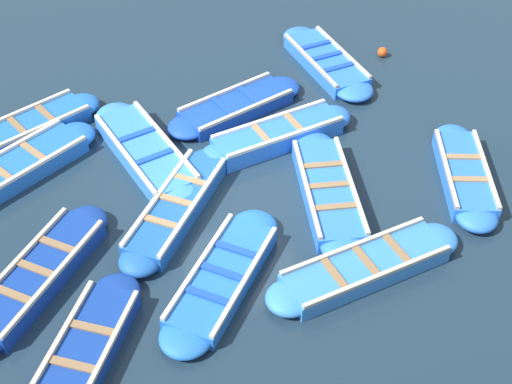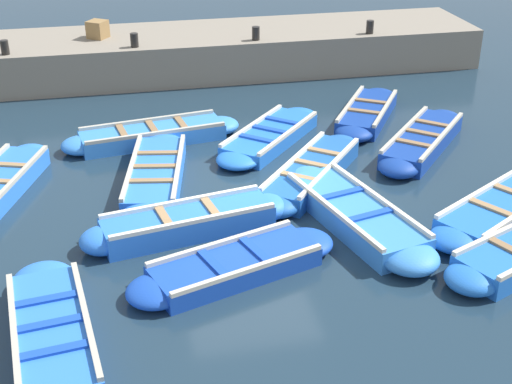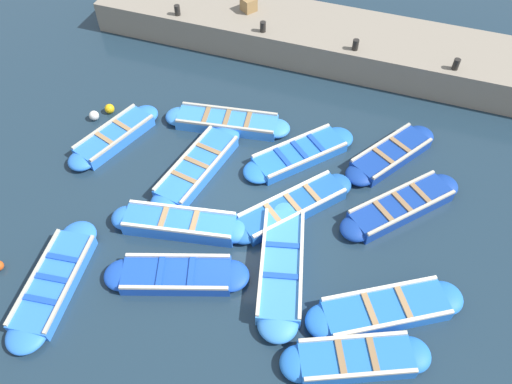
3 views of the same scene
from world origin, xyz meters
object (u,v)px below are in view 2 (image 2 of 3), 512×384
Objects in this scene: boat_centre at (235,266)px; boat_bow_out at (355,214)px; boat_tucked at (312,172)px; boat_drifting at (367,113)px; boat_mid_row at (502,210)px; boat_outer_right at (270,136)px; bollard_mid_north at (134,40)px; boat_far_corner at (156,175)px; bollard_mid_south at (256,33)px; wooden_crate at (98,29)px; boat_near_quay at (422,141)px; boat_end_of_row at (52,334)px; boat_outer_left at (188,223)px; bollard_south at (370,27)px; boat_alongside at (153,135)px; boat_stern_in at (2,181)px; bollard_north at (5,47)px.

boat_centre is 0.87× the size of boat_bow_out.
boat_centre is at bearing -35.38° from boat_tucked.
boat_bow_out reaches higher than boat_drifting.
boat_outer_right is at bearing -142.08° from boat_mid_row.
bollard_mid_north is at bearing -123.71° from boat_drifting.
bollard_mid_south is at bearing 150.94° from boat_far_corner.
boat_centre is at bearing 9.98° from wooden_crate.
boat_far_corner is 5.65m from boat_near_quay.
boat_far_corner is 4.79m from boat_end_of_row.
bollard_mid_south reaches higher than boat_mid_row.
boat_outer_left is 1.09× the size of boat_tucked.
boat_centre is 10.20× the size of bollard_south.
boat_outer_right is 2.53m from boat_alongside.
boat_bow_out is (2.75, -2.45, 0.01)m from boat_near_quay.
boat_stern_in reaches higher than boat_end_of_row.
bollard_north is (-7.95, -6.31, 1.07)m from boat_bow_out.
boat_outer_left reaches higher than boat_alongside.
bollard_mid_south is (-6.17, 0.22, 1.08)m from boat_tucked.
boat_near_quay is (-3.82, 4.73, 0.03)m from boat_centre.
boat_bow_out is at bearing 9.32° from boat_outer_right.
boat_mid_row is 2.59m from boat_bow_out.
boat_near_quay is at bearing -7.22° from bollard_south.
bollard_north is (-4.21, -5.69, 1.11)m from boat_outer_right.
bollard_south is (-8.29, 0.54, 1.08)m from boat_mid_row.
bollard_north reaches higher than boat_outer_right.
boat_far_corner is 2.85m from boat_stern_in.
boat_alongside is (-6.48, 1.85, 0.01)m from boat_end_of_row.
wooden_crate reaches higher than boat_outer_left.
boat_outer_right is at bearing 160.90° from boat_centre.
boat_outer_right is (-4.81, 1.67, -0.00)m from boat_centre.
boat_near_quay is 8.87m from boat_end_of_row.
bollard_mid_south is at bearing 166.01° from boat_centre.
boat_alongside is at bearing -176.25° from boat_outer_left.
boat_stern_in is 9.61× the size of bollard_north.
boat_centre is 9.13m from bollard_mid_north.
boat_near_quay is at bearing 115.01° from boat_outer_left.
boat_end_of_row is 12.98m from bollard_south.
boat_near_quay is 5.74m from boat_alongside.
boat_near_quay is 3.22m from boat_outer_right.
boat_alongside is at bearing -129.39° from boat_mid_row.
bollard_mid_north is (-6.17, -2.92, 1.08)m from boat_tucked.
boat_far_corner is 6.59m from bollard_mid_south.
boat_bow_out reaches higher than boat_outer_right.
bollard_mid_south is (-3.66, 3.05, 1.09)m from boat_alongside.
boat_stern_in is 9.61× the size of bollard_mid_north.
boat_centre is 7.90× the size of wooden_crate.
boat_outer_left is 1.03× the size of boat_centre.
boat_end_of_row is 10.35m from bollard_mid_north.
boat_alongside is 4.88m from bollard_mid_south.
boat_alongside is 11.32× the size of bollard_south.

